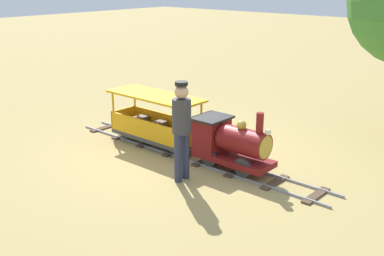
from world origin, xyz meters
The scene contains 5 objects.
ground_plane centered at (0.00, 0.00, 0.00)m, with size 60.00×60.00×0.00m, color #A38C51.
track centered at (0.00, 0.14, 0.02)m, with size 0.67×5.70×0.04m.
locomotive centered at (0.00, 1.01, 0.49)m, with size 0.63×1.45×1.06m.
passenger_car centered at (0.00, -0.76, 0.43)m, with size 0.73×2.00×0.97m.
conductor_person centered at (0.87, 0.71, 0.96)m, with size 0.30×0.30×1.62m.
Camera 1 is at (6.06, 5.48, 3.17)m, focal length 44.36 mm.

